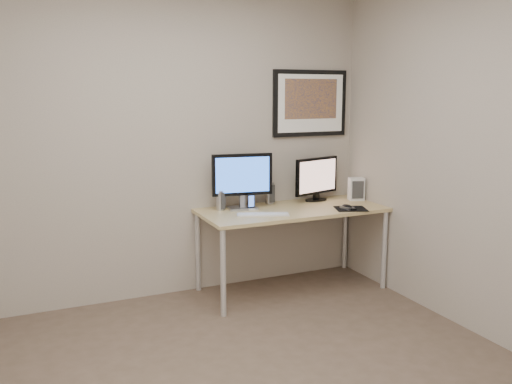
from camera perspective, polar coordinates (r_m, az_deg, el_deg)
room at (r=3.35m, az=-3.98°, el=9.12°), size 3.60×3.60×3.60m
desk at (r=4.71m, az=3.82°, el=-2.53°), size 1.60×0.70×0.73m
framed_art at (r=5.05m, az=5.72°, el=9.29°), size 0.75×0.04×0.60m
monitor_large at (r=4.62m, az=-1.45°, el=1.42°), size 0.52×0.20×0.48m
monitor_tv at (r=5.00m, az=6.40°, el=1.49°), size 0.50×0.17×0.40m
speaker_left at (r=4.61m, az=-3.78°, el=-0.88°), size 0.09×0.09×0.17m
speaker_right at (r=4.87m, az=1.44°, el=-0.13°), size 0.09×0.09×0.19m
phone_dock at (r=4.61m, az=-0.53°, el=-1.06°), size 0.07×0.07×0.14m
keyboard at (r=4.43m, az=0.74°, el=-2.37°), size 0.44×0.26×0.01m
mousepad at (r=4.73m, az=9.95°, el=-1.75°), size 0.33×0.31×0.00m
mouse at (r=4.72m, az=9.56°, el=-1.52°), size 0.08×0.12×0.04m
remote at (r=4.73m, az=9.93°, el=-1.66°), size 0.06×0.16×0.02m
fan_unit at (r=5.12m, az=10.50°, el=0.33°), size 0.16×0.14×0.21m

